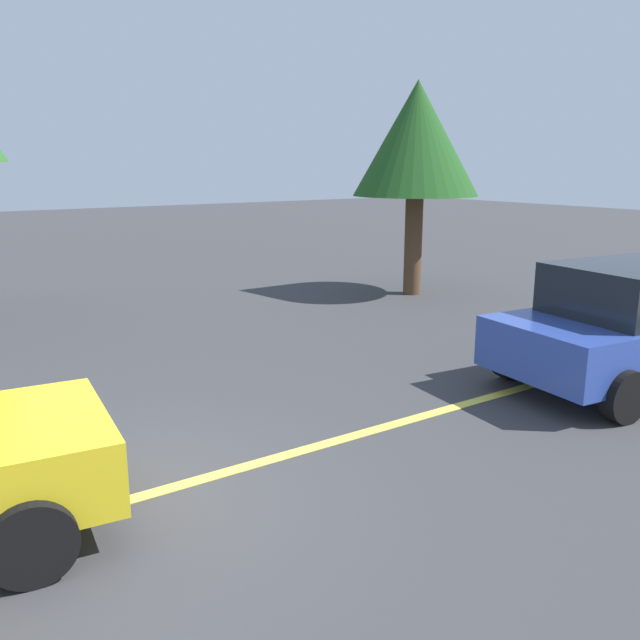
# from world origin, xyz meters

# --- Properties ---
(ground_plane) EXTENTS (80.00, 80.00, 0.00)m
(ground_plane) POSITION_xyz_m (0.00, 0.00, 0.00)
(ground_plane) COLOR #38383A
(lane_marking_centre) EXTENTS (28.00, 0.16, 0.01)m
(lane_marking_centre) POSITION_xyz_m (3.00, 0.00, 0.01)
(lane_marking_centre) COLOR #E0D14C
(car_blue_approaching) EXTENTS (4.44, 2.40, 1.65)m
(car_blue_approaching) POSITION_xyz_m (7.21, -0.68, 0.83)
(car_blue_approaching) COLOR #2D479E
(car_blue_approaching) RESTS_ON ground_plane
(tree_left_verge) EXTENTS (2.79, 2.79, 4.72)m
(tree_left_verge) POSITION_xyz_m (8.91, 5.77, 3.43)
(tree_left_verge) COLOR #513823
(tree_left_verge) RESTS_ON ground_plane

